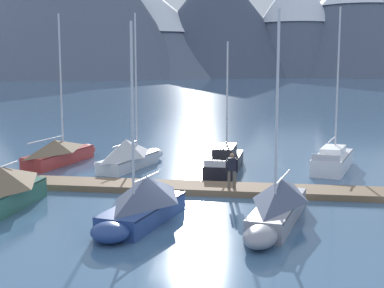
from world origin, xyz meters
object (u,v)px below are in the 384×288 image
object	(u,v)px
sailboat_mid_dock_port	(131,154)
sailboat_end_of_dock	(334,159)
sailboat_far_berth	(225,160)
sailboat_outer_slip	(278,204)
person_on_dock	(232,168)
sailboat_mid_dock_starboard	(142,202)
sailboat_nearest_berth	(60,151)

from	to	relation	value
sailboat_mid_dock_port	sailboat_end_of_dock	size ratio (longest dim) A/B	0.97
sailboat_far_berth	sailboat_end_of_dock	distance (m)	6.40
sailboat_outer_slip	person_on_dock	xyz separation A→B (m)	(-1.80, 4.51, 0.49)
sailboat_end_of_dock	person_on_dock	bearing A→B (deg)	-130.23
sailboat_mid_dock_starboard	sailboat_far_berth	distance (m)	11.44
sailboat_end_of_dock	sailboat_outer_slip	bearing A→B (deg)	-109.74
sailboat_outer_slip	person_on_dock	size ratio (longest dim) A/B	4.79
person_on_dock	sailboat_mid_dock_starboard	bearing A→B (deg)	-124.98
sailboat_mid_dock_starboard	sailboat_end_of_dock	size ratio (longest dim) A/B	0.82
sailboat_end_of_dock	person_on_dock	size ratio (longest dim) A/B	5.50
sailboat_nearest_berth	sailboat_mid_dock_starboard	world-z (taller)	sailboat_nearest_berth
sailboat_outer_slip	person_on_dock	world-z (taller)	sailboat_outer_slip
sailboat_mid_dock_starboard	sailboat_end_of_dock	distance (m)	15.14
person_on_dock	sailboat_nearest_berth	bearing A→B (deg)	145.46
sailboat_mid_dock_starboard	sailboat_outer_slip	world-z (taller)	sailboat_outer_slip
sailboat_nearest_berth	person_on_dock	xyz separation A→B (m)	(10.56, -7.27, 0.51)
sailboat_mid_dock_starboard	sailboat_outer_slip	size ratio (longest dim) A/B	0.95
sailboat_far_berth	sailboat_outer_slip	size ratio (longest dim) A/B	0.91
sailboat_nearest_berth	person_on_dock	distance (m)	12.83
sailboat_mid_dock_starboard	sailboat_mid_dock_port	bearing A→B (deg)	102.95
sailboat_nearest_berth	sailboat_far_berth	bearing A→B (deg)	-6.31
sailboat_end_of_dock	sailboat_nearest_berth	bearing A→B (deg)	179.11
sailboat_mid_dock_starboard	sailboat_end_of_dock	bearing A→B (deg)	51.83
sailboat_mid_dock_starboard	sailboat_end_of_dock	xyz separation A→B (m)	(9.35, 11.90, -0.26)
sailboat_nearest_berth	sailboat_outer_slip	distance (m)	17.08
sailboat_outer_slip	sailboat_nearest_berth	bearing A→B (deg)	136.38
person_on_dock	sailboat_far_berth	bearing A→B (deg)	93.77
sailboat_mid_dock_port	sailboat_far_berth	bearing A→B (deg)	-1.53
sailboat_far_berth	sailboat_end_of_dock	xyz separation A→B (m)	(6.34, 0.87, 0.03)
sailboat_nearest_berth	sailboat_far_berth	xyz separation A→B (m)	(10.16, -1.12, -0.20)
sailboat_outer_slip	sailboat_end_of_dock	bearing A→B (deg)	70.26
sailboat_far_berth	sailboat_outer_slip	xyz separation A→B (m)	(2.20, -10.66, 0.22)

